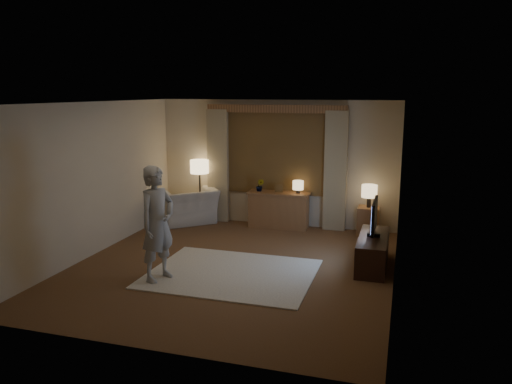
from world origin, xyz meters
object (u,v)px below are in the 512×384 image
at_px(sideboard, 279,211).
at_px(tv_stand, 373,251).
at_px(side_table, 368,221).
at_px(armchair, 187,206).
at_px(person, 157,224).

height_order(sideboard, tv_stand, sideboard).
relative_size(side_table, tv_stand, 0.40).
height_order(side_table, tv_stand, side_table).
relative_size(sideboard, side_table, 2.14).
distance_m(armchair, side_table, 3.78).
bearing_deg(tv_stand, person, -153.10).
bearing_deg(side_table, tv_stand, -83.26).
xyz_separation_m(armchair, side_table, (3.77, 0.14, -0.09)).
bearing_deg(side_table, person, -130.11).
xyz_separation_m(side_table, person, (-2.79, -3.31, 0.59)).
xyz_separation_m(sideboard, person, (-0.98, -3.36, 0.52)).
height_order(sideboard, side_table, sideboard).
xyz_separation_m(armchair, person, (0.98, -3.17, 0.50)).
bearing_deg(armchair, person, 64.55).
height_order(tv_stand, person, person).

